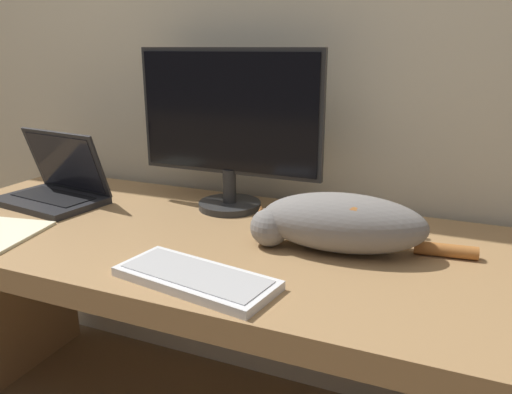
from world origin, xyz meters
The scene contains 6 objects.
wall_back centered at (0.00, 0.80, 1.30)m, with size 6.40×0.06×2.60m.
desk centered at (0.00, 0.37, 0.57)m, with size 1.71×0.74×0.70m.
monitor centered at (-0.02, 0.59, 0.96)m, with size 0.57×0.19×0.47m.
laptop centered at (-0.55, 0.43, 0.75)m, with size 0.35×0.26×0.22m.
external_keyboard centered at (0.14, 0.11, 0.71)m, with size 0.37×0.20×0.02m.
cat centered at (0.37, 0.40, 0.78)m, with size 0.53×0.22×0.14m.
Camera 1 is at (0.63, -0.72, 1.18)m, focal length 35.00 mm.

